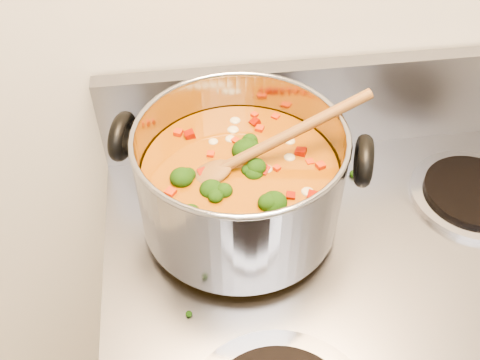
{
  "coord_description": "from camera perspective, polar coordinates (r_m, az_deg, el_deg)",
  "views": [
    {
      "loc": [
        -0.33,
        0.79,
        1.54
      ],
      "look_at": [
        -0.26,
        1.31,
        1.01
      ],
      "focal_mm": 40.0,
      "sensor_mm": 36.0,
      "label": 1
    }
  ],
  "objects": [
    {
      "name": "wooden_spoon",
      "position": [
        0.72,
        1.1,
        2.77
      ],
      "size": [
        0.27,
        0.08,
        0.11
      ],
      "rotation": [
        0.0,
        0.0,
        0.2
      ],
      "color": "brown",
      "rests_on": "stockpot"
    },
    {
      "name": "cooktop_crumbs",
      "position": [
        0.71,
        -6.29,
        -15.84
      ],
      "size": [
        0.02,
        0.03,
        0.01
      ],
      "color": "black",
      "rests_on": "electric_range"
    },
    {
      "name": "stockpot",
      "position": [
        0.75,
        -0.04,
        -0.04
      ],
      "size": [
        0.35,
        0.29,
        0.17
      ],
      "rotation": [
        0.0,
        0.0,
        -0.29
      ],
      "color": "#93939A",
      "rests_on": "electric_range"
    }
  ]
}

